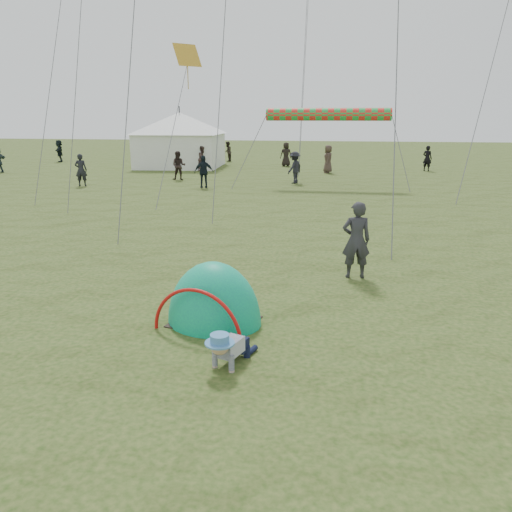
% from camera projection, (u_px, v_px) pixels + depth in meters
% --- Properties ---
extents(ground, '(140.00, 140.00, 0.00)m').
position_uv_depth(ground, '(256.00, 349.00, 7.94)').
color(ground, '#203D10').
extents(crawling_toddler, '(0.78, 0.92, 0.60)m').
position_uv_depth(crawling_toddler, '(228.00, 347.00, 7.33)').
color(crawling_toddler, black).
rests_on(crawling_toddler, ground).
extents(popup_tent, '(2.02, 1.80, 2.24)m').
position_uv_depth(popup_tent, '(215.00, 322.00, 8.98)').
color(popup_tent, '#137B73').
rests_on(popup_tent, ground).
extents(standing_adult, '(0.70, 0.51, 1.76)m').
position_uv_depth(standing_adult, '(356.00, 240.00, 11.24)').
color(standing_adult, '#2B2A30').
rests_on(standing_adult, ground).
extents(event_marquee, '(6.40, 6.40, 4.13)m').
position_uv_depth(event_marquee, '(180.00, 138.00, 36.09)').
color(event_marquee, white).
rests_on(event_marquee, ground).
extents(crowd_person_1, '(0.89, 0.98, 1.65)m').
position_uv_depth(crowd_person_1, '(203.00, 159.00, 33.56)').
color(crowd_person_1, '#3E2D2A').
rests_on(crowd_person_1, ground).
extents(crowd_person_2, '(1.05, 0.68, 1.65)m').
position_uv_depth(crowd_person_2, '(204.00, 172.00, 25.55)').
color(crowd_person_2, black).
rests_on(crowd_person_2, ground).
extents(crowd_person_4, '(0.99, 0.81, 1.73)m').
position_uv_depth(crowd_person_4, '(286.00, 154.00, 36.75)').
color(crowd_person_4, black).
rests_on(crowd_person_4, ground).
extents(crowd_person_6, '(0.70, 0.54, 1.69)m').
position_uv_depth(crowd_person_6, '(81.00, 170.00, 26.27)').
color(crowd_person_6, black).
rests_on(crowd_person_6, ground).
extents(crowd_person_7, '(0.64, 0.80, 1.60)m').
position_uv_depth(crowd_person_7, '(228.00, 152.00, 40.67)').
color(crowd_person_7, black).
rests_on(crowd_person_7, ground).
extents(crowd_person_9, '(1.09, 1.29, 1.73)m').
position_uv_depth(crowd_person_9, '(295.00, 168.00, 27.31)').
color(crowd_person_9, black).
rests_on(crowd_person_9, ground).
extents(crowd_person_10, '(0.63, 0.91, 1.79)m').
position_uv_depth(crowd_person_10, '(328.00, 159.00, 32.34)').
color(crowd_person_10, '#40312B').
rests_on(crowd_person_10, ground).
extents(crowd_person_11, '(1.18, 1.67, 1.74)m').
position_uv_depth(crowd_person_11, '(59.00, 151.00, 40.34)').
color(crowd_person_11, black).
rests_on(crowd_person_11, ground).
extents(crowd_person_12, '(0.73, 0.66, 1.68)m').
position_uv_depth(crowd_person_12, '(427.00, 158.00, 33.53)').
color(crowd_person_12, black).
rests_on(crowd_person_12, ground).
extents(crowd_person_13, '(0.87, 0.72, 1.64)m').
position_uv_depth(crowd_person_13, '(179.00, 166.00, 28.78)').
color(crowd_person_13, '#2B201E').
rests_on(crowd_person_13, ground).
extents(rainbow_tube_kite, '(6.35, 0.64, 0.64)m').
position_uv_depth(rainbow_tube_kite, '(328.00, 114.00, 25.53)').
color(rainbow_tube_kite, red).
extents(diamond_kite_7, '(1.26, 1.26, 1.03)m').
position_uv_depth(diamond_kite_7, '(187.00, 55.00, 22.75)').
color(diamond_kite_7, gold).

